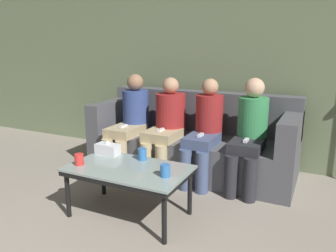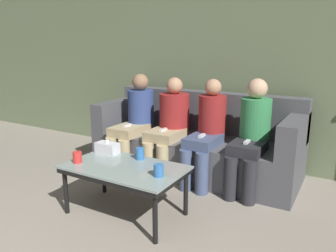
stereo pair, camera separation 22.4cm
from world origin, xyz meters
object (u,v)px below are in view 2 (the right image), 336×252
seated_person_left_end (135,119)px  seated_person_right_end (252,133)px  cup_far_center (77,157)px  coffee_table (125,171)px  couch (196,143)px  tissue_box (107,148)px  cup_near_left (140,154)px  cup_near_right (159,170)px  seated_person_mid_right (207,130)px  seated_person_mid_left (170,123)px

seated_person_left_end → seated_person_right_end: bearing=0.5°
cup_far_center → coffee_table: bearing=18.3°
couch → tissue_box: couch is taller
coffee_table → cup_far_center: size_ratio=10.43×
cup_near_left → cup_far_center: (-0.42, -0.34, -0.00)m
coffee_table → cup_near_left: size_ratio=9.54×
couch → seated_person_right_end: (0.70, -0.22, 0.26)m
coffee_table → cup_near_left: (0.01, 0.21, 0.10)m
seated_person_right_end → cup_near_right: bearing=-110.7°
seated_person_mid_right → seated_person_right_end: 0.47m
cup_far_center → seated_person_left_end: (-0.21, 1.16, 0.10)m
cup_near_left → seated_person_right_end: seated_person_right_end is taller
cup_near_right → tissue_box: bearing=161.0°
cup_near_left → seated_person_left_end: size_ratio=0.10×
coffee_table → seated_person_right_end: seated_person_right_end is taller
couch → cup_near_left: couch is taller
seated_person_mid_left → seated_person_right_end: bearing=-0.5°
cup_far_center → cup_near_left: bearing=39.1°
coffee_table → seated_person_right_end: bearing=53.1°
coffee_table → seated_person_left_end: size_ratio=0.91×
seated_person_left_end → seated_person_mid_right: seated_person_left_end is taller
cup_near_left → seated_person_mid_left: (-0.17, 0.84, 0.09)m
couch → seated_person_left_end: size_ratio=2.09×
coffee_table → seated_person_mid_right: seated_person_mid_right is taller
couch → seated_person_right_end: seated_person_right_end is taller
coffee_table → seated_person_left_end: seated_person_left_end is taller
seated_person_mid_left → couch: bearing=42.4°
cup_near_left → cup_near_right: 0.44m
seated_person_mid_right → cup_far_center: bearing=-121.9°
couch → seated_person_mid_right: (0.23, -0.23, 0.25)m
couch → seated_person_left_end: bearing=-161.5°
cup_near_right → seated_person_mid_left: (-0.52, 1.09, 0.10)m
cup_near_right → seated_person_mid_left: 1.21m
cup_near_left → seated_person_mid_left: size_ratio=0.10×
couch → coffee_table: couch is taller
cup_far_center → tissue_box: bearing=81.7°
seated_person_left_end → couch: bearing=18.5°
cup_near_left → seated_person_mid_right: 0.87m
seated_person_mid_left → seated_person_right_end: size_ratio=0.97×
cup_near_left → seated_person_right_end: (0.76, 0.83, 0.10)m
coffee_table → seated_person_mid_right: bearing=73.1°
cup_near_right → seated_person_mid_right: (-0.06, 1.07, 0.09)m
seated_person_mid_left → seated_person_mid_right: 0.47m
cup_near_left → seated_person_left_end: 1.04m
cup_near_right → tissue_box: tissue_box is taller
seated_person_mid_right → seated_person_mid_left: bearing=177.3°
cup_far_center → seated_person_mid_right: 1.37m
seated_person_left_end → cup_near_left: bearing=-52.1°
couch → coffee_table: bearing=-93.6°
couch → tissue_box: bearing=-112.6°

